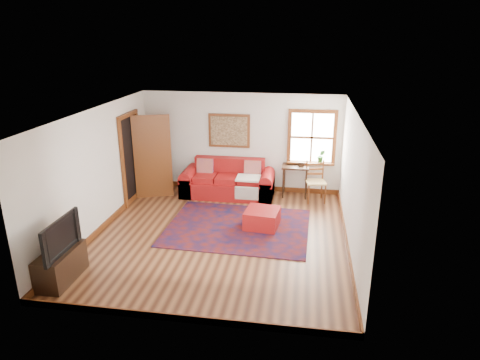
% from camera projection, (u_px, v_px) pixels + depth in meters
% --- Properties ---
extents(ground, '(5.50, 5.50, 0.00)m').
position_uv_depth(ground, '(220.00, 236.00, 8.62)').
color(ground, '#432112').
rests_on(ground, ground).
extents(room_envelope, '(5.04, 5.54, 2.52)m').
position_uv_depth(room_envelope, '(219.00, 157.00, 8.09)').
color(room_envelope, silver).
rests_on(room_envelope, ground).
extents(window, '(1.18, 0.20, 1.38)m').
position_uv_depth(window, '(313.00, 143.00, 10.45)').
color(window, white).
rests_on(window, ground).
extents(doorway, '(0.89, 1.08, 2.14)m').
position_uv_depth(doorway, '(144.00, 156.00, 10.25)').
color(doorway, black).
rests_on(doorway, ground).
extents(framed_artwork, '(1.05, 0.07, 0.85)m').
position_uv_depth(framed_artwork, '(229.00, 131.00, 10.68)').
color(framed_artwork, brown).
rests_on(framed_artwork, ground).
extents(persian_rug, '(2.99, 2.42, 0.02)m').
position_uv_depth(persian_rug, '(238.00, 227.00, 8.98)').
color(persian_rug, '#59120C').
rests_on(persian_rug, ground).
extents(red_leather_sofa, '(2.28, 0.94, 0.89)m').
position_uv_depth(red_leather_sofa, '(228.00, 183.00, 10.71)').
color(red_leather_sofa, maroon).
rests_on(red_leather_sofa, ground).
extents(red_ottoman, '(0.75, 0.75, 0.39)m').
position_uv_depth(red_ottoman, '(262.00, 219.00, 8.95)').
color(red_ottoman, maroon).
rests_on(red_ottoman, ground).
extents(side_table, '(0.66, 0.49, 0.79)m').
position_uv_depth(side_table, '(295.00, 171.00, 10.52)').
color(side_table, black).
rests_on(side_table, ground).
extents(ladder_back_chair, '(0.53, 0.52, 0.98)m').
position_uv_depth(ladder_back_chair, '(315.00, 180.00, 10.27)').
color(ladder_back_chair, tan).
rests_on(ladder_back_chair, ground).
extents(media_cabinet, '(0.43, 0.97, 0.53)m').
position_uv_depth(media_cabinet, '(61.00, 265.00, 7.01)').
color(media_cabinet, black).
rests_on(media_cabinet, ground).
extents(television, '(0.14, 1.04, 0.60)m').
position_uv_depth(television, '(55.00, 236.00, 6.77)').
color(television, black).
rests_on(television, media_cabinet).
extents(candle_hurricane, '(0.12, 0.12, 0.18)m').
position_uv_depth(candle_hurricane, '(74.00, 236.00, 7.26)').
color(candle_hurricane, silver).
rests_on(candle_hurricane, media_cabinet).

